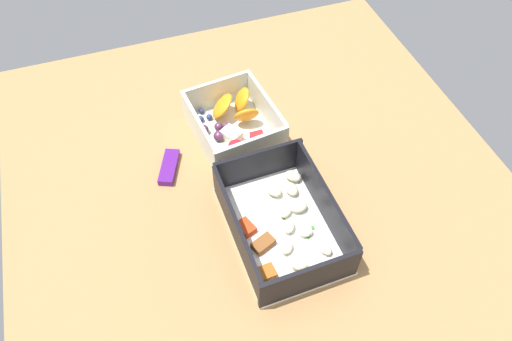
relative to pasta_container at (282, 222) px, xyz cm
name	(u,v)px	position (x,y,z in cm)	size (l,w,h in cm)	color
table_surface	(255,175)	(11.94, 0.05, -3.14)	(80.00, 80.00, 2.00)	#9E7547
pasta_container	(282,222)	(0.00, 0.00, 0.00)	(21.74, 15.15, 6.80)	white
fruit_bowl	(234,123)	(21.54, 0.67, 0.08)	(17.20, 14.88, 6.17)	silver
candy_bar	(169,167)	(16.93, 13.40, -1.54)	(7.00, 2.40, 1.20)	#51197A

